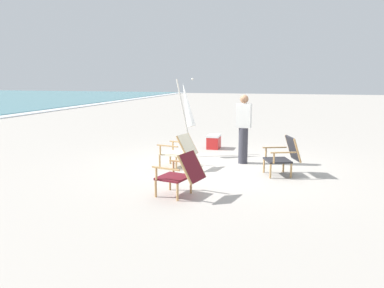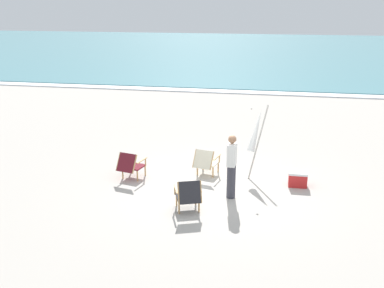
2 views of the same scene
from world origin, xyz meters
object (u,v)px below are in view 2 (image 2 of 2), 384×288
at_px(beach_chair_front_right, 189,195).
at_px(beach_chair_far_center, 130,165).
at_px(cooler_box, 298,179).
at_px(beach_chair_mid_center, 206,161).
at_px(person_near_chairs, 232,166).
at_px(umbrella_furled_white, 256,131).

relative_size(beach_chair_front_right, beach_chair_far_center, 0.95).
xyz_separation_m(beach_chair_front_right, cooler_box, (2.56, 2.03, -0.23)).
relative_size(beach_chair_mid_center, beach_chair_far_center, 1.00).
xyz_separation_m(beach_chair_mid_center, beach_chair_front_right, (-0.04, -2.30, 0.01)).
xyz_separation_m(beach_chair_far_center, person_near_chairs, (2.83, -0.69, 0.42)).
bearing_deg(beach_chair_far_center, cooler_box, 4.61).
xyz_separation_m(person_near_chairs, cooler_box, (1.67, 1.05, -0.64)).
distance_m(beach_chair_far_center, umbrella_furled_white, 3.55).
height_order(beach_chair_far_center, person_near_chairs, person_near_chairs).
xyz_separation_m(umbrella_furled_white, cooler_box, (1.17, -0.47, -1.12)).
xyz_separation_m(umbrella_furled_white, person_near_chairs, (-0.50, -1.53, -0.48)).
bearing_deg(beach_chair_mid_center, beach_chair_far_center, -162.19).
relative_size(beach_chair_front_right, cooler_box, 1.69).
height_order(beach_chair_mid_center, cooler_box, beach_chair_mid_center).
height_order(beach_chair_mid_center, beach_chair_far_center, beach_chair_far_center).
bearing_deg(cooler_box, person_near_chairs, -147.81).
bearing_deg(person_near_chairs, beach_chair_front_right, -132.30).
distance_m(beach_chair_mid_center, umbrella_furled_white, 1.63).
xyz_separation_m(beach_chair_mid_center, umbrella_furled_white, (1.35, 0.20, 0.89)).
bearing_deg(person_near_chairs, beach_chair_mid_center, 122.44).
distance_m(umbrella_furled_white, person_near_chairs, 1.68).
bearing_deg(umbrella_furled_white, beach_chair_mid_center, -171.59).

